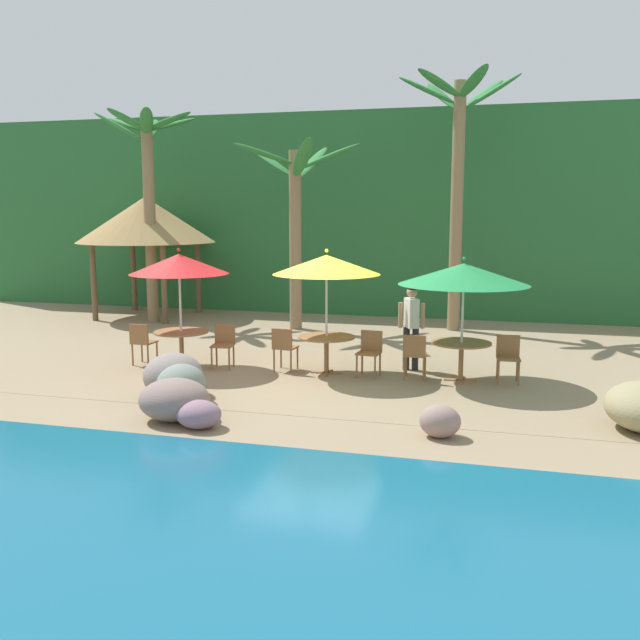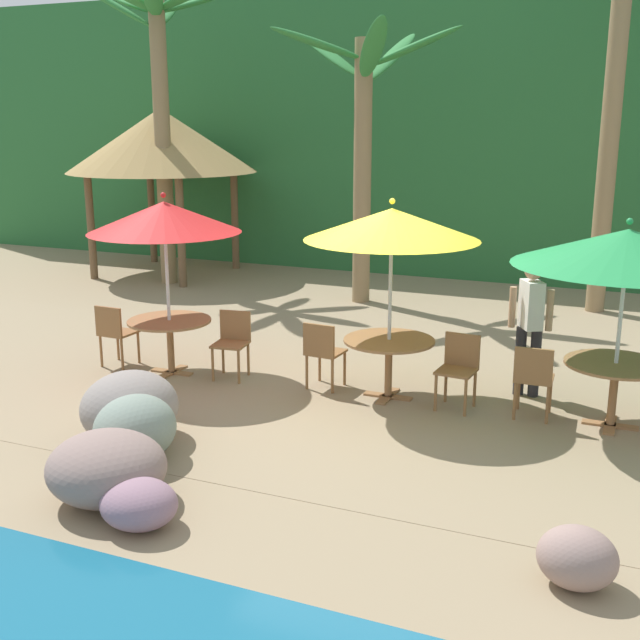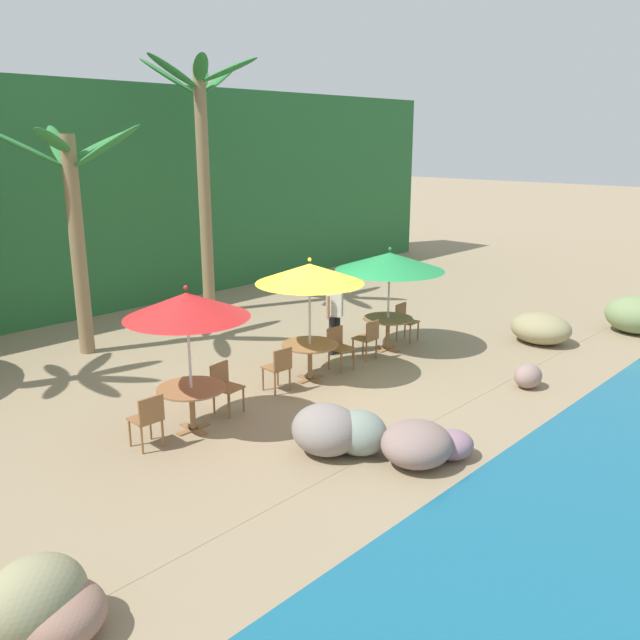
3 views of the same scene
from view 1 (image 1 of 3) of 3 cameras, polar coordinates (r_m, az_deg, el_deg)
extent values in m
plane|color=#937F60|center=(13.54, -0.78, -4.56)|extent=(120.00, 120.00, 0.00)
cube|color=#937F60|center=(13.54, -0.78, -4.55)|extent=(18.00, 5.20, 0.01)
cube|color=#286633|center=(21.95, 5.77, 8.51)|extent=(28.00, 2.40, 6.00)
ellipsoid|color=gray|center=(11.79, -11.19, -5.13)|extent=(0.79, 0.87, 0.67)
ellipsoid|color=gray|center=(10.95, -11.73, -6.33)|extent=(1.08, 1.03, 0.64)
ellipsoid|color=gray|center=(10.51, -9.80, -7.54)|extent=(0.67, 0.59, 0.41)
ellipsoid|color=gray|center=(12.25, -11.81, -4.40)|extent=(0.99, 1.07, 0.76)
ellipsoid|color=gray|center=(10.10, 9.71, -8.08)|extent=(0.58, 0.50, 0.47)
cylinder|color=silver|center=(14.36, -11.24, 0.51)|extent=(0.04, 0.04, 2.20)
cone|color=red|center=(14.25, -11.36, 4.48)|extent=(1.97, 1.97, 0.40)
sphere|color=red|center=(14.23, -11.39, 5.59)|extent=(0.07, 0.07, 0.07)
cube|color=olive|center=(14.56, -11.10, -3.71)|extent=(0.60, 0.12, 0.03)
cube|color=olive|center=(14.56, -11.10, -3.71)|extent=(0.12, 0.60, 0.03)
cylinder|color=olive|center=(14.49, -11.15, -2.34)|extent=(0.09, 0.09, 0.71)
cylinder|color=olive|center=(14.42, -11.19, -0.96)|extent=(1.10, 1.10, 0.03)
cylinder|color=olive|center=(14.06, -7.37, -3.19)|extent=(0.04, 0.04, 0.45)
cylinder|color=olive|center=(14.15, -8.77, -3.14)|extent=(0.04, 0.04, 0.45)
cylinder|color=olive|center=(14.39, -7.01, -2.90)|extent=(0.04, 0.04, 0.45)
cylinder|color=olive|center=(14.48, -8.38, -2.85)|extent=(0.04, 0.04, 0.45)
cube|color=olive|center=(14.22, -7.91, -2.07)|extent=(0.47, 0.47, 0.03)
cube|color=olive|center=(14.38, -7.72, -1.16)|extent=(0.42, 0.09, 0.42)
cylinder|color=olive|center=(15.17, -14.23, -2.49)|extent=(0.04, 0.04, 0.45)
cylinder|color=olive|center=(14.99, -13.07, -2.59)|extent=(0.04, 0.04, 0.45)
cylinder|color=olive|center=(14.88, -14.95, -2.75)|extent=(0.04, 0.04, 0.45)
cylinder|color=olive|center=(14.69, -13.77, -2.85)|extent=(0.04, 0.04, 0.45)
cube|color=olive|center=(14.89, -14.04, -1.76)|extent=(0.43, 0.43, 0.03)
cube|color=olive|center=(14.68, -14.47, -1.15)|extent=(0.42, 0.05, 0.42)
cylinder|color=silver|center=(13.53, 0.53, 0.23)|extent=(0.04, 0.04, 2.23)
cone|color=yellow|center=(13.41, 0.53, 4.51)|extent=(2.07, 2.07, 0.37)
sphere|color=yellow|center=(13.39, 0.54, 5.65)|extent=(0.07, 0.07, 0.07)
cube|color=olive|center=(13.74, 0.52, -4.30)|extent=(0.60, 0.12, 0.03)
cube|color=olive|center=(13.74, 0.52, -4.30)|extent=(0.12, 0.60, 0.03)
cylinder|color=olive|center=(13.66, 0.52, -2.85)|extent=(0.09, 0.09, 0.71)
cylinder|color=olive|center=(13.59, 0.53, -1.39)|extent=(1.10, 1.10, 0.03)
cylinder|color=olive|center=(13.22, 4.48, -3.92)|extent=(0.04, 0.04, 0.45)
cylinder|color=olive|center=(13.32, 2.99, -3.81)|extent=(0.04, 0.04, 0.45)
cylinder|color=olive|center=(13.56, 4.88, -3.60)|extent=(0.04, 0.04, 0.45)
cylinder|color=olive|center=(13.65, 3.44, -3.50)|extent=(0.04, 0.04, 0.45)
cube|color=olive|center=(13.39, 3.96, -2.70)|extent=(0.45, 0.45, 0.03)
cube|color=olive|center=(13.54, 4.20, -1.73)|extent=(0.42, 0.07, 0.42)
cylinder|color=olive|center=(14.21, -3.18, -3.00)|extent=(0.04, 0.04, 0.45)
cylinder|color=olive|center=(14.08, -1.84, -3.10)|extent=(0.04, 0.04, 0.45)
cylinder|color=olive|center=(13.89, -3.74, -3.29)|extent=(0.04, 0.04, 0.45)
cylinder|color=olive|center=(13.75, -2.37, -3.39)|extent=(0.04, 0.04, 0.45)
cube|color=olive|center=(13.93, -2.79, -2.23)|extent=(0.45, 0.45, 0.03)
cube|color=olive|center=(13.71, -3.11, -1.58)|extent=(0.42, 0.06, 0.42)
cylinder|color=silver|center=(13.20, 11.44, -0.44)|extent=(0.04, 0.04, 2.10)
cone|color=#238E47|center=(13.08, 11.57, 3.67)|extent=(2.39, 2.39, 0.39)
sphere|color=#238E47|center=(13.05, 11.61, 4.88)|extent=(0.07, 0.07, 0.07)
cube|color=olive|center=(13.40, 11.31, -4.82)|extent=(0.60, 0.12, 0.03)
cube|color=olive|center=(13.40, 11.31, -4.82)|extent=(0.12, 0.60, 0.03)
cylinder|color=olive|center=(13.32, 11.35, -3.34)|extent=(0.09, 0.09, 0.71)
cylinder|color=olive|center=(13.25, 11.40, -1.84)|extent=(1.10, 1.10, 0.03)
cylinder|color=olive|center=(13.23, 15.81, -4.23)|extent=(0.04, 0.04, 0.45)
cylinder|color=olive|center=(13.21, 14.26, -4.19)|extent=(0.04, 0.04, 0.45)
cylinder|color=olive|center=(13.58, 15.68, -3.89)|extent=(0.04, 0.04, 0.45)
cylinder|color=olive|center=(13.55, 14.17, -3.85)|extent=(0.04, 0.04, 0.45)
cube|color=olive|center=(13.34, 15.02, -3.04)|extent=(0.45, 0.45, 0.03)
cube|color=olive|center=(13.50, 15.00, -2.05)|extent=(0.42, 0.07, 0.42)
cylinder|color=olive|center=(13.59, 7.01, -3.61)|extent=(0.04, 0.04, 0.45)
cylinder|color=olive|center=(13.56, 8.51, -3.67)|extent=(0.04, 0.04, 0.45)
cylinder|color=olive|center=(13.24, 6.85, -3.94)|extent=(0.04, 0.04, 0.45)
cylinder|color=olive|center=(13.21, 8.39, -4.00)|extent=(0.04, 0.04, 0.45)
cube|color=olive|center=(13.35, 7.71, -2.80)|extent=(0.44, 0.44, 0.03)
cube|color=olive|center=(13.12, 7.65, -2.14)|extent=(0.42, 0.05, 0.42)
cylinder|color=olive|center=(20.31, -13.61, 7.75)|extent=(0.32, 0.32, 5.64)
ellipsoid|color=#2D7A38|center=(19.99, -12.18, 15.51)|extent=(1.50, 0.59, 0.50)
ellipsoid|color=#2D7A38|center=(20.71, -11.91, 15.24)|extent=(1.22, 1.33, 0.54)
ellipsoid|color=#2D7A38|center=(21.15, -13.47, 14.78)|extent=(0.75, 1.40, 0.81)
ellipsoid|color=#2D7A38|center=(20.98, -15.32, 15.03)|extent=(1.49, 0.79, 0.55)
ellipsoid|color=#2D7A38|center=(20.54, -16.00, 14.83)|extent=(1.39, 0.81, 0.83)
ellipsoid|color=#2D7A38|center=(19.89, -15.36, 15.38)|extent=(0.66, 1.49, 0.54)
ellipsoid|color=#2D7A38|center=(19.70, -13.89, 15.41)|extent=(1.01, 1.42, 0.63)
cylinder|color=olive|center=(18.59, -2.01, 6.41)|extent=(0.32, 0.32, 4.67)
ellipsoid|color=#2D7A38|center=(18.42, 0.67, 13.09)|extent=(1.70, 0.45, 0.74)
ellipsoid|color=#2D7A38|center=(19.36, -0.63, 12.62)|extent=(0.75, 1.60, 1.01)
ellipsoid|color=#2D7A38|center=(19.22, -4.02, 12.72)|extent=(1.61, 1.02, 0.92)
ellipsoid|color=#2D7A38|center=(18.21, -4.52, 13.27)|extent=(1.45, 1.50, 0.57)
ellipsoid|color=#2D7A38|center=(17.76, -1.43, 13.02)|extent=(1.10, 1.57, 0.94)
cylinder|color=olive|center=(18.70, 11.02, 8.86)|extent=(0.32, 0.32, 6.36)
ellipsoid|color=#2D7A38|center=(19.02, 13.85, 17.57)|extent=(1.49, 0.61, 0.95)
ellipsoid|color=#2D7A38|center=(19.49, 13.08, 17.39)|extent=(1.23, 1.33, 0.94)
ellipsoid|color=#2D7A38|center=(19.59, 9.86, 17.43)|extent=(1.19, 1.35, 0.95)
ellipsoid|color=#2D7A38|center=(18.95, 8.71, 17.91)|extent=(1.54, 0.47, 0.81)
ellipsoid|color=#2D7A38|center=(18.32, 9.66, 18.41)|extent=(1.18, 1.52, 0.61)
ellipsoid|color=#2D7A38|center=(18.20, 12.32, 18.36)|extent=(1.02, 1.57, 0.64)
cylinder|color=brown|center=(22.94, -14.86, 3.52)|extent=(0.16, 0.16, 2.20)
cylinder|color=brown|center=(21.92, -9.84, 3.45)|extent=(0.16, 0.16, 2.20)
cylinder|color=brown|center=(21.06, -17.87, 2.92)|extent=(0.16, 0.16, 2.20)
cylinder|color=brown|center=(19.95, -12.52, 2.82)|extent=(0.16, 0.16, 2.20)
cone|color=#9E7F4C|center=(21.34, -13.95, 7.90)|extent=(4.02, 4.02, 1.32)
cylinder|color=#232328|center=(14.08, 7.00, -2.31)|extent=(0.13, 0.13, 0.86)
cylinder|color=#232328|center=(14.05, 7.73, -2.35)|extent=(0.13, 0.13, 0.86)
cube|color=silver|center=(13.94, 7.43, 0.57)|extent=(0.34, 0.39, 0.58)
cylinder|color=tan|center=(13.98, 6.53, 0.40)|extent=(0.08, 0.08, 0.50)
cylinder|color=tan|center=(13.92, 8.32, 0.33)|extent=(0.08, 0.08, 0.50)
sphere|color=tan|center=(13.89, 7.46, 2.24)|extent=(0.21, 0.21, 0.21)
sphere|color=black|center=(13.88, 7.46, 2.45)|extent=(0.18, 0.18, 0.18)
camera|label=2|loc=(4.23, 7.23, 10.84)|focal=44.41mm
camera|label=3|loc=(13.06, -55.96, 11.30)|focal=37.26mm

